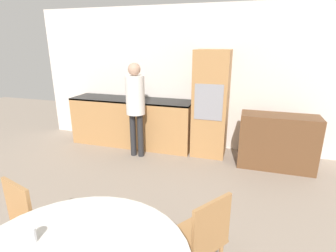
{
  "coord_description": "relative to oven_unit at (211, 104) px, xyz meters",
  "views": [
    {
      "loc": [
        0.75,
        0.55,
        1.96
      ],
      "look_at": [
        -0.04,
        3.09,
        1.1
      ],
      "focal_mm": 28.0,
      "sensor_mm": 36.0,
      "label": 1
    }
  ],
  "objects": [
    {
      "name": "chair_far_right",
      "position": [
        0.36,
        -2.83,
        -0.43
      ],
      "size": [
        0.56,
        0.56,
        0.88
      ],
      "rotation": [
        0.0,
        0.0,
        4.1
      ],
      "color": "#AD7A47",
      "rests_on": "ground_plane"
    },
    {
      "name": "person_standing",
      "position": [
        -1.21,
        -0.51,
        0.1
      ],
      "size": [
        0.32,
        0.32,
        1.64
      ],
      "color": "#262628",
      "rests_on": "ground_plane"
    },
    {
      "name": "wall_back",
      "position": [
        -0.15,
        0.34,
        0.38
      ],
      "size": [
        6.84,
        0.05,
        2.6
      ],
      "color": "silver",
      "rests_on": "ground_plane"
    },
    {
      "name": "kitchen_counter",
      "position": [
        -1.52,
        -0.01,
        -0.45
      ],
      "size": [
        2.38,
        0.6,
        0.92
      ],
      "color": "#AD7A47",
      "rests_on": "ground_plane"
    },
    {
      "name": "sideboard",
      "position": [
        1.12,
        -0.27,
        -0.48
      ],
      "size": [
        1.17,
        0.45,
        0.88
      ],
      "color": "brown",
      "rests_on": "ground_plane"
    },
    {
      "name": "chair_far_left",
      "position": [
        -1.15,
        -3.2,
        -0.43
      ],
      "size": [
        0.5,
        0.5,
        0.88
      ],
      "rotation": [
        0.0,
        0.0,
        5.99
      ],
      "color": "#AD7A47",
      "rests_on": "ground_plane"
    },
    {
      "name": "cup",
      "position": [
        -0.62,
        -3.48,
        -0.12
      ],
      "size": [
        0.07,
        0.07,
        0.1
      ],
      "color": "silver",
      "rests_on": "dining_table"
    },
    {
      "name": "oven_unit",
      "position": [
        0.0,
        0.0,
        0.0
      ],
      "size": [
        0.59,
        0.59,
        1.85
      ],
      "color": "#AD7A47",
      "rests_on": "ground_plane"
    }
  ]
}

